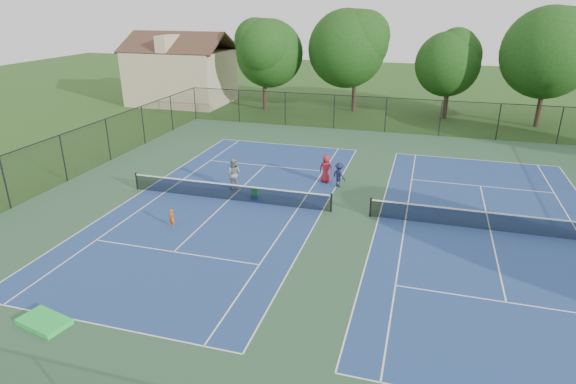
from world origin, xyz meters
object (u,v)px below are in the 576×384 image
(tree_back_d, at_px, (551,48))
(clapboard_house, at_px, (181,74))
(tree_back_c, at_px, (451,60))
(ball_crate, at_px, (255,197))
(ball_hopper, at_px, (255,191))
(tree_back_b, at_px, (357,45))
(bystander_c, at_px, (326,169))
(tree_back_a, at_px, (264,50))
(child_player, at_px, (172,218))
(bystander_b, at_px, (339,175))
(instructor, at_px, (233,174))

(tree_back_d, xyz_separation_m, clapboard_house, (-36.00, 1.00, -3.73))
(tree_back_c, relative_size, ball_crate, 20.56)
(ball_hopper, bearing_deg, ball_crate, 0.00)
(tree_back_b, distance_m, bystander_c, 22.35)
(tree_back_a, distance_m, tree_back_d, 26.01)
(tree_back_b, distance_m, clapboard_house, 19.35)
(child_player, bearing_deg, bystander_b, 69.83)
(tree_back_d, height_order, child_player, tree_back_d)
(tree_back_d, bearing_deg, bystander_b, -125.49)
(tree_back_a, xyz_separation_m, ball_crate, (7.41, -23.49, -5.89))
(bystander_b, bearing_deg, tree_back_d, -89.83)
(clapboard_house, distance_m, bystander_b, 30.34)
(tree_back_a, xyz_separation_m, child_player, (4.66, -28.08, -5.56))
(tree_back_b, relative_size, instructor, 5.21)
(tree_back_c, bearing_deg, tree_back_a, -176.82)
(instructor, bearing_deg, tree_back_d, -142.90)
(tree_back_b, xyz_separation_m, bystander_c, (1.70, -21.55, -5.71))
(bystander_c, bearing_deg, ball_crate, 54.40)
(tree_back_c, height_order, tree_back_d, tree_back_d)
(tree_back_c, bearing_deg, clapboard_house, -180.00)
(ball_hopper, bearing_deg, tree_back_c, 66.62)
(tree_back_a, distance_m, ball_hopper, 25.24)
(child_player, height_order, bystander_c, bystander_c)
(tree_back_c, distance_m, bystander_b, 22.56)
(instructor, bearing_deg, child_player, 70.60)
(tree_back_a, height_order, ball_hopper, tree_back_a)
(tree_back_d, distance_m, child_player, 35.84)
(tree_back_a, height_order, bystander_b, tree_back_a)
(tree_back_a, xyz_separation_m, bystander_c, (10.70, -19.55, -5.15))
(child_player, bearing_deg, clapboard_house, 137.87)
(tree_back_b, relative_size, tree_back_d, 0.97)
(tree_back_c, distance_m, child_player, 32.39)
(bystander_c, xyz_separation_m, ball_hopper, (-3.29, -3.94, -0.39))
(tree_back_d, distance_m, ball_crate, 30.69)
(bystander_c, distance_m, ball_crate, 5.18)
(tree_back_d, bearing_deg, ball_crate, -128.36)
(bystander_c, bearing_deg, clapboard_house, -40.56)
(bystander_b, bearing_deg, tree_back_b, -47.52)
(bystander_c, bearing_deg, tree_back_c, -105.33)
(instructor, relative_size, ball_hopper, 4.86)
(child_player, bearing_deg, tree_back_a, 120.54)
(instructor, bearing_deg, clapboard_house, -66.48)
(tree_back_a, bearing_deg, bystander_c, -61.30)
(bystander_b, bearing_deg, clapboard_house, -8.65)
(tree_back_a, bearing_deg, ball_hopper, -72.48)
(tree_back_c, distance_m, bystander_c, 22.28)
(tree_back_c, distance_m, clapboard_house, 28.10)
(instructor, xyz_separation_m, ball_hopper, (1.82, -1.26, -0.47))
(tree_back_c, height_order, bystander_c, tree_back_c)
(tree_back_b, distance_m, bystander_b, 23.04)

